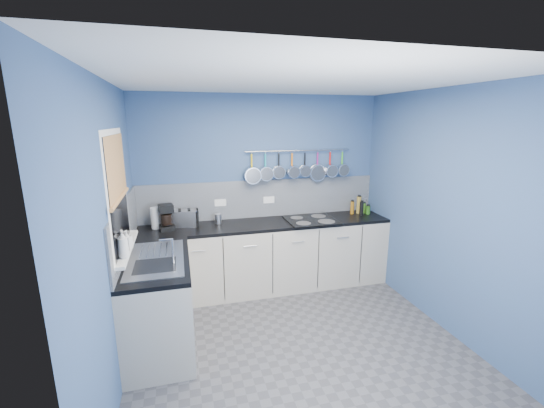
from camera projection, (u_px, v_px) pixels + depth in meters
name	position (u px, v px, depth m)	size (l,w,h in m)	color
floor	(296.00, 341.00, 3.54)	(3.20, 3.00, 0.02)	#47474C
ceiling	(301.00, 79.00, 2.95)	(3.20, 3.00, 0.02)	white
wall_back	(261.00, 191.00, 4.67)	(3.20, 0.02, 2.50)	#344F7D
wall_front	(392.00, 300.00, 1.83)	(3.20, 0.02, 2.50)	#344F7D
wall_left	(111.00, 236.00, 2.84)	(0.02, 3.00, 2.50)	#344F7D
wall_right	(444.00, 211.00, 3.65)	(0.02, 3.00, 2.50)	#344F7D
backsplash_back	(261.00, 199.00, 4.67)	(3.20, 0.02, 0.50)	#8C919E
backsplash_left	(125.00, 227.00, 3.43)	(0.02, 1.80, 0.50)	#8C919E
cabinet_run_back	(267.00, 257.00, 4.56)	(3.20, 0.60, 0.86)	#B9AE9E
worktop_back	(267.00, 224.00, 4.46)	(3.20, 0.60, 0.04)	black
cabinet_run_left	(160.00, 304.00, 3.39)	(0.60, 1.20, 0.86)	#B9AE9E
worktop_left	(156.00, 261.00, 3.29)	(0.60, 1.20, 0.04)	black
window_frame	(118.00, 193.00, 3.06)	(0.01, 1.00, 1.10)	white
window_glass	(118.00, 193.00, 3.06)	(0.01, 0.90, 1.00)	black
bamboo_blind	(117.00, 167.00, 3.01)	(0.01, 0.90, 0.55)	tan
window_sill	(126.00, 248.00, 3.19)	(0.10, 0.98, 0.03)	white
sink_unit	(156.00, 258.00, 3.28)	(0.50, 0.95, 0.01)	silver
mixer_tap	(173.00, 251.00, 3.12)	(0.12, 0.08, 0.26)	silver
socket_left	(220.00, 203.00, 4.52)	(0.15, 0.01, 0.09)	white
socket_right	(269.00, 200.00, 4.69)	(0.15, 0.01, 0.09)	white
pot_rail	(298.00, 151.00, 4.61)	(0.02, 0.02, 1.45)	silver
soap_bottle_a	(123.00, 244.00, 2.89)	(0.09, 0.09, 0.24)	white
soap_bottle_b	(127.00, 240.00, 3.10)	(0.08, 0.08, 0.17)	white
paper_towel	(156.00, 218.00, 4.19)	(0.11, 0.11, 0.26)	white
coffee_maker	(166.00, 217.00, 4.13)	(0.17, 0.19, 0.30)	black
toaster	(185.00, 218.00, 4.29)	(0.31, 0.18, 0.20)	silver
canister	(218.00, 219.00, 4.40)	(0.08, 0.08, 0.12)	silver
hob	(311.00, 220.00, 4.55)	(0.64, 0.56, 0.01)	black
pan_0	(252.00, 168.00, 4.49)	(0.22, 0.12, 0.41)	silver
pan_1	(265.00, 166.00, 4.53)	(0.19, 0.09, 0.38)	silver
pan_2	(279.00, 165.00, 4.58)	(0.17, 0.06, 0.36)	silver
pan_3	(292.00, 164.00, 4.62)	(0.16, 0.13, 0.35)	silver
pan_4	(305.00, 164.00, 4.67)	(0.16, 0.07, 0.35)	silver
pan_5	(317.00, 166.00, 4.72)	(0.23, 0.06, 0.42)	silver
pan_6	(330.00, 163.00, 4.76)	(0.17, 0.12, 0.36)	silver
pan_7	(342.00, 163.00, 4.80)	(0.17, 0.10, 0.36)	silver
condiment_0	(364.00, 208.00, 4.90)	(0.05, 0.05, 0.14)	#3F721E
condiment_1	(359.00, 205.00, 4.88)	(0.06, 0.06, 0.24)	olive
condiment_2	(352.00, 208.00, 4.84)	(0.05, 0.05, 0.18)	#8C5914
condiment_3	(368.00, 210.00, 4.85)	(0.06, 0.06, 0.11)	#265919
condiment_4	(361.00, 209.00, 4.79)	(0.05, 0.05, 0.19)	black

